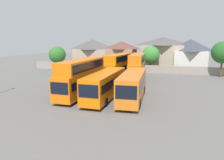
# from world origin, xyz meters

# --- Properties ---
(ground) EXTENTS (140.00, 140.00, 0.00)m
(ground) POSITION_xyz_m (0.00, 18.00, 0.00)
(ground) COLOR #605E5B
(depot_boundary_wall) EXTENTS (56.00, 0.50, 1.80)m
(depot_boundary_wall) POSITION_xyz_m (0.00, 24.01, 0.90)
(depot_boundary_wall) COLOR gray
(depot_boundary_wall) RESTS_ON ground
(bus_1) EXTENTS (2.74, 11.85, 4.98)m
(bus_1) POSITION_xyz_m (-3.67, 0.43, 2.81)
(bus_1) COLOR orange
(bus_1) RESTS_ON ground
(bus_2) EXTENTS (2.69, 11.78, 3.47)m
(bus_2) POSITION_xyz_m (0.04, -0.25, 1.98)
(bus_2) COLOR orange
(bus_2) RESTS_ON ground
(bus_3) EXTENTS (3.28, 11.29, 3.53)m
(bus_3) POSITION_xyz_m (3.67, -0.09, 2.01)
(bus_3) COLOR orange
(bus_3) RESTS_ON ground
(bus_4) EXTENTS (3.31, 11.22, 4.91)m
(bus_4) POSITION_xyz_m (-1.91, 13.98, 2.77)
(bus_4) COLOR orange
(bus_4) RESTS_ON ground
(bus_5) EXTENTS (3.09, 10.83, 5.02)m
(bus_5) POSITION_xyz_m (1.83, 14.29, 2.82)
(bus_5) COLOR orange
(bus_5) RESTS_ON ground
(house_terrace_left) EXTENTS (10.52, 7.09, 7.99)m
(house_terrace_left) POSITION_xyz_m (-14.13, 31.46, 4.09)
(house_terrace_left) COLOR tan
(house_terrace_left) RESTS_ON ground
(house_terrace_centre) EXTENTS (7.52, 8.27, 7.37)m
(house_terrace_centre) POSITION_xyz_m (-5.28, 30.93, 3.76)
(house_terrace_centre) COLOR #9E7A60
(house_terrace_centre) RESTS_ON ground
(house_terrace_right) EXTENTS (11.04, 7.81, 8.52)m
(house_terrace_right) POSITION_xyz_m (5.76, 32.18, 4.34)
(house_terrace_right) COLOR tan
(house_terrace_right) RESTS_ON ground
(house_terrace_far_right) EXTENTS (8.20, 8.27, 7.96)m
(house_terrace_far_right) POSITION_xyz_m (12.62, 31.13, 4.07)
(house_terrace_far_right) COLOR silver
(house_terrace_far_right) RESTS_ON ground
(tree_left_of_lot) EXTENTS (4.25, 4.25, 6.18)m
(tree_left_of_lot) POSITION_xyz_m (-19.67, 21.01, 4.03)
(tree_left_of_lot) COLOR brown
(tree_left_of_lot) RESTS_ON ground
(tree_behind_wall) EXTENTS (4.36, 4.36, 6.31)m
(tree_behind_wall) POSITION_xyz_m (3.16, 26.51, 4.11)
(tree_behind_wall) COLOR brown
(tree_behind_wall) RESTS_ON ground
(tree_right_of_lot) EXTENTS (4.56, 4.56, 7.45)m
(tree_right_of_lot) POSITION_xyz_m (18.29, 22.01, 5.15)
(tree_right_of_lot) COLOR brown
(tree_right_of_lot) RESTS_ON ground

